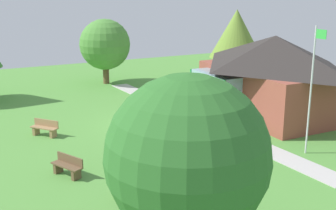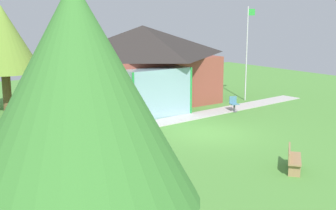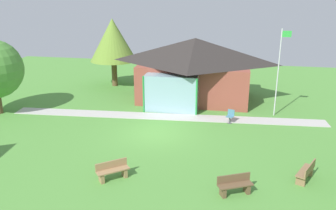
% 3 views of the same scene
% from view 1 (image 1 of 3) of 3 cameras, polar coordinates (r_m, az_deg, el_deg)
% --- Properties ---
extents(ground_plane, '(44.00, 44.00, 0.00)m').
position_cam_1_polar(ground_plane, '(24.45, -2.66, -2.62)').
color(ground_plane, '#54933D').
extents(pavilion, '(9.21, 7.18, 4.75)m').
position_cam_1_polar(pavilion, '(26.68, 13.34, 3.99)').
color(pavilion, brown).
rests_on(pavilion, ground_plane).
extents(footpath, '(21.16, 2.74, 0.03)m').
position_cam_1_polar(footpath, '(25.77, 3.45, -1.67)').
color(footpath, '#BCB7B2').
rests_on(footpath, ground_plane).
extents(flagpole, '(0.64, 0.08, 5.88)m').
position_cam_1_polar(flagpole, '(20.43, 18.33, 2.45)').
color(flagpole, silver).
rests_on(flagpole, ground_plane).
extents(bench_front_center, '(1.44, 1.29, 0.84)m').
position_cam_1_polar(bench_front_center, '(23.44, -15.83, -2.96)').
color(bench_front_center, '#9E7A51').
rests_on(bench_front_center, ground_plane).
extents(bench_front_right, '(1.54, 1.06, 0.84)m').
position_cam_1_polar(bench_front_right, '(18.36, -13.01, -7.84)').
color(bench_front_right, brown).
rests_on(bench_front_right, ground_plane).
extents(bench_lawn_far_right, '(1.05, 1.54, 0.84)m').
position_cam_1_polar(bench_lawn_far_right, '(16.10, -4.04, -10.85)').
color(bench_lawn_far_right, olive).
rests_on(bench_lawn_far_right, ground_plane).
extents(patio_chair_lawn_spare, '(0.56, 0.56, 0.86)m').
position_cam_1_polar(patio_chair_lawn_spare, '(22.07, 8.57, -3.63)').
color(patio_chair_lawn_spare, teal).
rests_on(patio_chair_lawn_spare, ground_plane).
extents(tree_behind_pavilion_left, '(4.03, 4.03, 5.90)m').
position_cam_1_polar(tree_behind_pavilion_left, '(33.88, 8.94, 9.19)').
color(tree_behind_pavilion_left, brown).
rests_on(tree_behind_pavilion_left, ground_plane).
extents(tree_far_east, '(4.11, 4.11, 5.52)m').
position_cam_1_polar(tree_far_east, '(10.70, 2.54, -6.83)').
color(tree_far_east, brown).
rests_on(tree_far_east, ground_plane).
extents(tree_west_hedge, '(3.98, 3.98, 5.13)m').
position_cam_1_polar(tree_west_hedge, '(34.90, -8.27, 7.84)').
color(tree_west_hedge, brown).
rests_on(tree_west_hedge, ground_plane).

